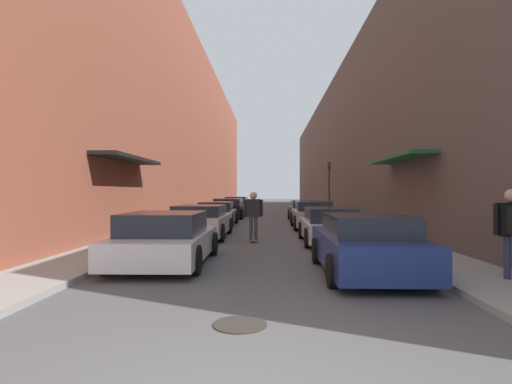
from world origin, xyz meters
name	(u,v)px	position (x,y,z in m)	size (l,w,h in m)	color
ground	(266,216)	(0.00, 25.17, 0.00)	(138.45, 138.45, 0.00)	#515154
curb_strip_left	(218,211)	(-4.28, 31.47, 0.06)	(1.80, 62.93, 0.12)	gray
curb_strip_right	(317,211)	(4.28, 31.47, 0.06)	(1.80, 62.93, 0.12)	gray
building_row_left	(184,134)	(-7.18, 31.46, 6.77)	(4.90, 62.93, 13.54)	brown
building_row_right	(350,150)	(7.18, 31.46, 5.28)	(4.90, 62.93, 10.57)	#564C47
parked_car_left_0	(166,239)	(-2.23, 6.41, 0.60)	(2.08, 4.23, 1.24)	silver
parked_car_left_1	(201,221)	(-2.36, 11.99, 0.60)	(2.07, 4.46, 1.23)	silver
parked_car_left_2	(217,214)	(-2.44, 17.30, 0.60)	(1.89, 4.84, 1.22)	gray
parked_car_left_3	(229,208)	(-2.44, 23.01, 0.63)	(2.04, 4.18, 1.29)	black
parked_car_left_4	(237,206)	(-2.37, 28.48, 0.64)	(1.95, 4.06, 1.33)	silver
parked_car_right_0	(366,245)	(2.26, 5.36, 0.61)	(1.94, 3.96, 1.25)	navy
parked_car_right_1	(329,226)	(2.25, 10.44, 0.58)	(1.86, 4.00, 1.20)	silver
parked_car_right_2	(313,215)	(2.26, 15.76, 0.63)	(1.90, 3.99, 1.29)	#B7B7BC
parked_car_right_3	(305,211)	(2.38, 20.93, 0.60)	(1.97, 4.00, 1.24)	#232326
skateboarder	(253,211)	(-0.31, 10.75, 1.06)	(0.66, 0.78, 1.73)	brown
manhole_cover	(240,324)	(-0.13, 2.12, 0.01)	(0.70, 0.70, 0.02)	#332D28
traffic_light	(329,184)	(3.73, 20.47, 2.21)	(0.16, 0.22, 3.36)	#2D2D2D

